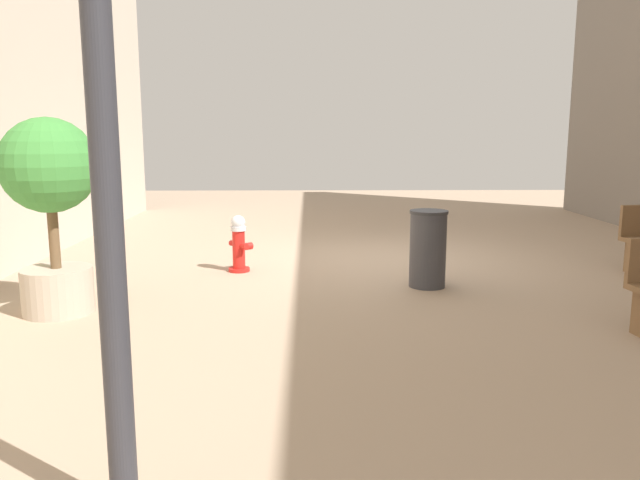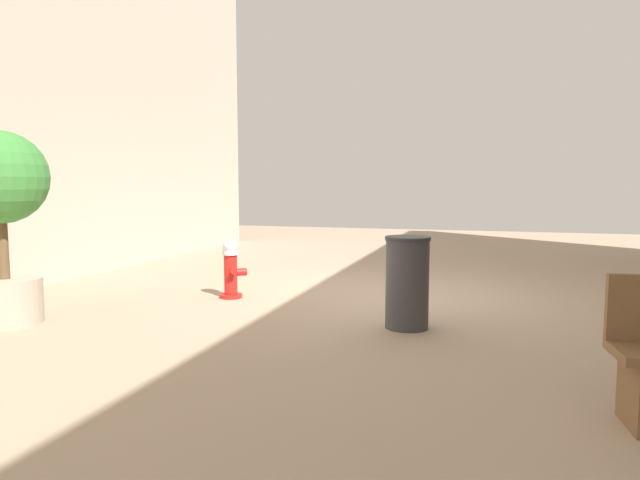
% 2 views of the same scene
% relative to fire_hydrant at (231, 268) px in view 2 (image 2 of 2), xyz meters
% --- Properties ---
extents(ground_plane, '(23.40, 23.40, 0.00)m').
position_rel_fire_hydrant_xyz_m(ground_plane, '(-2.20, -0.78, -0.40)').
color(ground_plane, tan).
extents(fire_hydrant, '(0.36, 0.36, 0.81)m').
position_rel_fire_hydrant_xyz_m(fire_hydrant, '(0.00, 0.00, 0.00)').
color(fire_hydrant, red).
rests_on(fire_hydrant, ground_plane).
extents(planter_tree, '(1.01, 1.01, 2.12)m').
position_rel_fire_hydrant_xyz_m(planter_tree, '(1.76, 2.01, 0.91)').
color(planter_tree, tan).
rests_on(planter_tree, ground_plane).
extents(trash_bin, '(0.48, 0.48, 0.98)m').
position_rel_fire_hydrant_xyz_m(trash_bin, '(-2.51, 0.93, 0.09)').
color(trash_bin, '#38383D').
rests_on(trash_bin, ground_plane).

